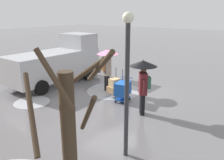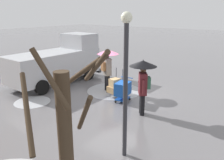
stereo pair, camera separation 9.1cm
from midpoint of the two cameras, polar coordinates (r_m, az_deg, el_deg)
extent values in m
plane|color=slate|center=(11.01, 1.02, -4.08)|extent=(90.00, 90.00, 0.00)
cylinder|color=#ADAFB5|center=(10.96, -19.14, -5.12)|extent=(1.57, 1.57, 0.01)
cylinder|color=#999BA0|center=(11.82, 0.23, -2.60)|extent=(2.72, 2.72, 0.01)
cube|color=#B7BABF|center=(13.19, -14.12, 3.68)|extent=(2.12, 5.26, 1.40)
cube|color=#B7BABF|center=(14.23, -8.39, 9.49)|extent=(1.88, 1.46, 0.84)
cube|color=black|center=(14.85, -6.26, 6.72)|extent=(1.66, 0.11, 0.63)
cube|color=#232326|center=(15.09, -6.03, 2.80)|extent=(1.96, 0.22, 0.24)
cylinder|color=black|center=(15.08, -11.49, 2.69)|extent=(0.26, 0.73, 0.72)
cylinder|color=black|center=(13.69, -6.08, 1.54)|extent=(0.26, 0.73, 0.72)
cylinder|color=black|center=(13.28, -21.99, -0.07)|extent=(0.26, 0.73, 0.72)
cylinder|color=black|center=(11.68, -17.04, -1.75)|extent=(0.26, 0.73, 0.72)
cube|color=#1951B2|center=(10.26, 2.39, -2.10)|extent=(0.64, 0.83, 0.56)
cube|color=#1951B2|center=(10.42, 2.36, -4.50)|extent=(0.57, 0.75, 0.04)
cylinder|color=#1951B2|center=(10.51, 3.36, 0.62)|extent=(0.58, 0.13, 0.04)
sphere|color=black|center=(10.12, 2.72, -5.71)|extent=(0.10, 0.10, 0.10)
sphere|color=black|center=(10.28, 0.59, -5.33)|extent=(0.10, 0.10, 0.10)
sphere|color=black|center=(10.64, 4.06, -4.60)|extent=(0.10, 0.10, 0.10)
sphere|color=black|center=(10.79, 2.01, -4.25)|extent=(0.10, 0.10, 0.10)
cube|color=#515156|center=(10.94, 0.36, -3.02)|extent=(0.60, 0.69, 0.03)
cylinder|color=#515156|center=(10.82, 2.32, -0.20)|extent=(0.04, 0.04, 1.10)
cylinder|color=#515156|center=(11.12, 0.75, 0.28)|extent=(0.04, 0.04, 1.10)
cylinder|color=black|center=(11.01, 2.36, -3.54)|extent=(0.09, 0.21, 0.20)
cylinder|color=black|center=(11.34, 0.67, -2.93)|extent=(0.09, 0.21, 0.20)
cube|color=#A37F51|center=(10.89, 0.36, -2.22)|extent=(0.58, 0.68, 0.29)
cube|color=tan|center=(10.79, 0.36, -0.60)|extent=(0.47, 0.51, 0.35)
cylinder|color=black|center=(11.79, -1.68, -0.58)|extent=(0.18, 0.18, 0.82)
cylinder|color=black|center=(11.62, -1.26, -0.84)|extent=(0.18, 0.18, 0.82)
cube|color=slate|center=(11.49, -1.50, 3.25)|extent=(0.52, 0.45, 0.84)
sphere|color=brown|center=(11.38, -1.52, 5.90)|extent=(0.22, 0.22, 0.22)
cylinder|color=slate|center=(11.73, -2.04, 3.27)|extent=(0.10, 0.10, 0.55)
cylinder|color=slate|center=(11.29, -1.02, 4.16)|extent=(0.23, 0.31, 0.50)
cylinder|color=#333338|center=(11.32, -1.30, 5.02)|extent=(0.02, 0.02, 0.86)
cone|color=#E0668E|center=(11.25, -1.31, 6.92)|extent=(1.04, 1.04, 0.22)
sphere|color=#333338|center=(11.23, -1.31, 7.57)|extent=(0.04, 0.04, 0.04)
cube|color=brown|center=(11.40, -2.41, 3.34)|extent=(0.34, 0.28, 0.44)
cylinder|color=black|center=(9.06, 7.17, -6.08)|extent=(0.18, 0.18, 0.82)
cylinder|color=black|center=(9.25, 7.00, -5.61)|extent=(0.18, 0.18, 0.82)
cube|color=#5B1E23|center=(8.87, 7.27, -0.88)|extent=(0.49, 0.52, 0.84)
sphere|color=brown|center=(8.73, 7.40, 2.51)|extent=(0.22, 0.22, 0.22)
cylinder|color=#5B1E23|center=(8.64, 7.50, -1.71)|extent=(0.10, 0.10, 0.55)
cylinder|color=#5B1E23|center=(8.98, 7.04, 0.80)|extent=(0.30, 0.26, 0.50)
cylinder|color=#333338|center=(8.86, 7.27, 1.66)|extent=(0.02, 0.02, 0.86)
cone|color=black|center=(8.78, 7.36, 4.06)|extent=(1.04, 1.04, 0.22)
sphere|color=#333338|center=(8.75, 7.39, 4.89)|extent=(0.04, 0.04, 0.04)
cube|color=#33664C|center=(8.89, 8.56, -0.62)|extent=(0.31, 0.34, 0.44)
cylinder|color=#423323|center=(4.12, -10.81, -18.70)|extent=(0.24, 0.24, 3.02)
cylinder|color=#423323|center=(3.29, -14.56, 0.11)|extent=(0.60, 0.23, 0.86)
cylinder|color=#423323|center=(3.61, -19.86, -7.25)|extent=(0.98, 0.64, 0.93)
cylinder|color=#423323|center=(3.62, -3.84, 3.07)|extent=(0.99, 0.64, 0.72)
cylinder|color=#423323|center=(3.82, -6.60, -8.25)|extent=(0.67, 0.42, 0.85)
cylinder|color=#423323|center=(3.78, -7.27, 1.81)|extent=(0.87, 0.11, 0.62)
cylinder|color=#2D2D33|center=(6.06, 3.18, -3.50)|extent=(0.12, 0.12, 3.60)
sphere|color=#EAEACC|center=(5.70, 3.50, 14.97)|extent=(0.28, 0.28, 0.28)
camera|label=1|loc=(0.05, -90.26, -0.08)|focal=37.48mm
camera|label=2|loc=(0.05, 89.74, 0.08)|focal=37.48mm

